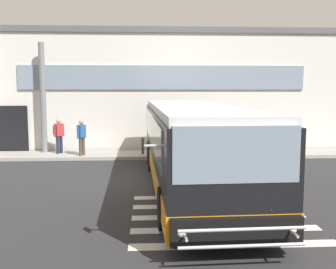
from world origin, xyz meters
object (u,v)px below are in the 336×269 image
Objects in this scene: bus_main_foreground at (191,146)px; passenger_by_doorway at (82,136)px; passenger_near_column at (59,133)px; entry_support_column at (43,98)px; safety_bollard_yellow at (159,151)px.

bus_main_foreground is 7.21× the size of passenger_by_doorway.
passenger_by_doorway is (1.20, -0.68, -0.03)m from passenger_near_column.
passenger_near_column is at bearing 150.65° from passenger_by_doorway.
bus_main_foreground is (6.47, -6.46, -1.46)m from entry_support_column.
bus_main_foreground reaches higher than passenger_near_column.
bus_main_foreground is at bearing -50.33° from passenger_by_doorway.
passenger_near_column is (0.78, -0.38, -1.68)m from entry_support_column.
passenger_near_column is 1.38m from passenger_by_doorway.
entry_support_column reaches higher than safety_bollard_yellow.
bus_main_foreground is 13.41× the size of safety_bollard_yellow.
safety_bollard_yellow is (5.54, -1.80, -2.34)m from entry_support_column.
entry_support_column reaches higher than passenger_by_doorway.
passenger_by_doorway is (-4.49, 5.41, -0.26)m from bus_main_foreground.
bus_main_foreground is 4.84m from safety_bollard_yellow.
passenger_by_doorway is at bearing 168.18° from safety_bollard_yellow.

